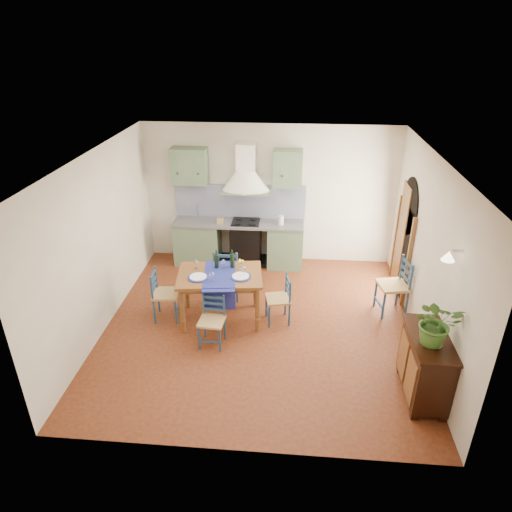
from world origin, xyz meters
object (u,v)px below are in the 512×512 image
at_px(dining_table, 220,280).
at_px(chair_near, 212,321).
at_px(potted_plant, 437,323).
at_px(sideboard, 425,364).

distance_m(dining_table, chair_near, 0.75).
distance_m(chair_near, potted_plant, 3.20).
distance_m(sideboard, potted_plant, 0.74).
xyz_separation_m(dining_table, chair_near, (-0.03, -0.66, -0.34)).
bearing_deg(potted_plant, dining_table, 150.51).
xyz_separation_m(sideboard, potted_plant, (-0.01, -0.12, 0.73)).
distance_m(chair_near, sideboard, 3.06).
bearing_deg(sideboard, dining_table, 152.40).
relative_size(dining_table, potted_plant, 2.37).
height_order(dining_table, sideboard, dining_table).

